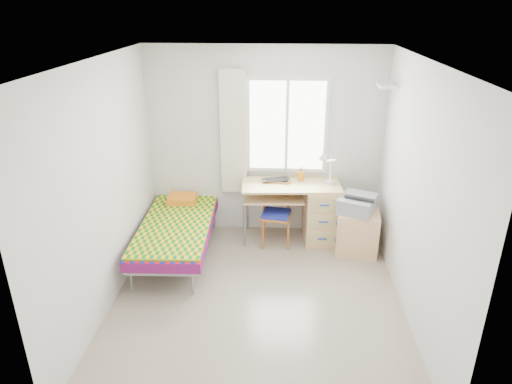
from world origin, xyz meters
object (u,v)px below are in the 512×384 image
(bed, at_px, (178,226))
(chair, at_px, (277,210))
(cabinet, at_px, (357,232))
(printer, at_px, (357,203))
(desk, at_px, (316,210))

(bed, distance_m, chair, 1.34)
(cabinet, xyz_separation_m, printer, (-0.02, 0.04, 0.40))
(cabinet, distance_m, printer, 0.40)
(bed, relative_size, cabinet, 3.28)
(desk, bearing_deg, cabinet, -34.53)
(cabinet, bearing_deg, bed, -168.92)
(desk, bearing_deg, printer, -32.54)
(cabinet, height_order, printer, printer)
(desk, distance_m, chair, 0.56)
(bed, relative_size, chair, 2.22)
(desk, relative_size, chair, 1.55)
(desk, bearing_deg, chair, -171.79)
(bed, xyz_separation_m, desk, (1.82, 0.49, 0.05))
(bed, distance_m, cabinet, 2.35)
(desk, distance_m, printer, 0.62)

